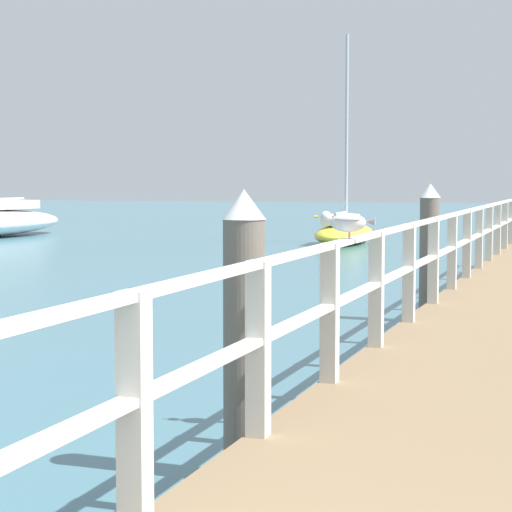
{
  "coord_description": "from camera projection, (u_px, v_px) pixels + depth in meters",
  "views": [
    {
      "loc": [
        0.56,
        -1.29,
        2.03
      ],
      "look_at": [
        -3.76,
        11.19,
        0.98
      ],
      "focal_mm": 69.05,
      "sensor_mm": 36.0,
      "label": 1
    }
  ],
  "objects": [
    {
      "name": "dock_piling_near",
      "position": [
        244.0,
        334.0,
        6.58
      ],
      "size": [
        0.29,
        0.29,
        1.96
      ],
      "color": "#6B6056",
      "rests_on": "ground_plane"
    },
    {
      "name": "pier_railing",
      "position": [
        443.0,
        246.0,
        12.52
      ],
      "size": [
        0.12,
        21.11,
        1.03
      ],
      "color": "beige",
      "rests_on": "pier_deck"
    },
    {
      "name": "dock_piling_far",
      "position": [
        429.0,
        252.0,
        13.86
      ],
      "size": [
        0.29,
        0.29,
        1.96
      ],
      "color": "#6B6056",
      "rests_on": "ground_plane"
    },
    {
      "name": "boat_3",
      "position": [
        344.0,
        231.0,
        30.55
      ],
      "size": [
        1.79,
        4.91,
        6.49
      ],
      "rotation": [
        0.0,
        0.0,
        0.05
      ],
      "color": "gold",
      "rests_on": "ground_plane"
    },
    {
      "name": "seagull_foreground",
      "position": [
        347.0,
        222.0,
        7.68
      ],
      "size": [
        0.48,
        0.2,
        0.21
      ],
      "rotation": [
        0.0,
        0.0,
        1.69
      ],
      "color": "white",
      "rests_on": "pier_railing"
    }
  ]
}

